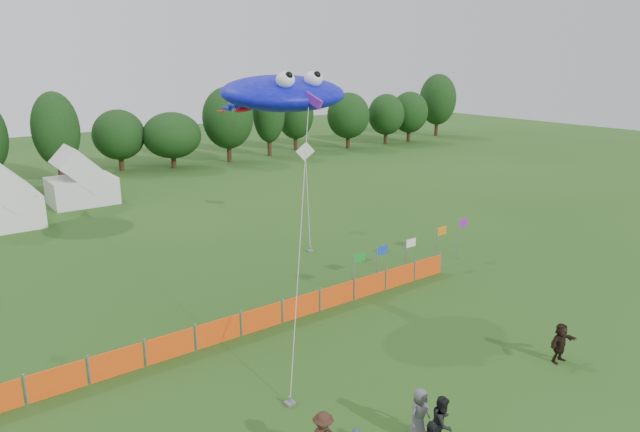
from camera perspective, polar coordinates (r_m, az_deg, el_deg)
ground at (r=19.70m, az=11.06°, el=-18.67°), size 160.00×160.00×0.00m
treeline at (r=57.72m, az=-22.55°, el=7.67°), size 104.57×8.78×8.36m
tent_left at (r=43.28m, az=-28.89°, el=1.38°), size 4.05×4.05×3.57m
tent_right at (r=47.67m, az=-22.76°, el=3.16°), size 4.79×3.83×3.38m
barrier_fence at (r=24.25m, az=-5.86°, el=-10.14°), size 21.90×0.06×1.00m
flag_row at (r=30.11m, az=9.19°, el=-3.21°), size 8.73×0.63×2.26m
spectator_b at (r=17.80m, az=12.14°, el=-19.57°), size 1.02×0.92×1.70m
spectator_e at (r=18.16m, az=9.91°, el=-18.83°), size 0.83×0.58×1.60m
spectator_f at (r=23.44m, az=22.90°, el=-11.60°), size 1.45×0.55×1.54m
stingray_kite at (r=25.64m, az=-4.08°, el=12.16°), size 8.06×15.09×10.51m
small_kite_white at (r=36.80m, az=-1.36°, el=4.31°), size 4.02×5.35×5.64m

